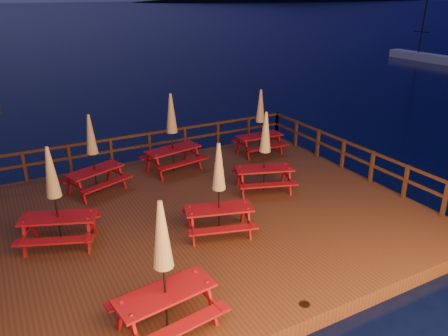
# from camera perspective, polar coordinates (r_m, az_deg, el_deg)

# --- Properties ---
(ground) EXTENTS (500.00, 500.00, 0.00)m
(ground) POSITION_cam_1_polar(r_m,az_deg,el_deg) (13.07, -2.29, -7.32)
(ground) COLOR black
(ground) RESTS_ON ground
(deck) EXTENTS (12.00, 10.00, 0.40)m
(deck) POSITION_cam_1_polar(r_m,az_deg,el_deg) (12.97, -2.31, -6.56)
(deck) COLOR #4C2918
(deck) RESTS_ON ground
(deck_piles) EXTENTS (11.44, 9.44, 1.40)m
(deck_piles) POSITION_cam_1_polar(r_m,az_deg,el_deg) (13.22, -2.27, -8.45)
(deck_piles) COLOR #381D12
(deck_piles) RESTS_ON ground
(railing) EXTENTS (11.80, 9.75, 1.10)m
(railing) POSITION_cam_1_polar(r_m,az_deg,el_deg) (14.02, -5.59, 0.02)
(railing) COLOR #381D12
(railing) RESTS_ON deck
(sailboat) EXTENTS (1.36, 7.17, 10.62)m
(sailboat) POSITION_cam_1_polar(r_m,az_deg,el_deg) (48.04, 24.45, 13.08)
(sailboat) COLOR white
(sailboat) RESTS_ON ground
(picnic_table_0) EXTENTS (2.13, 1.92, 2.55)m
(picnic_table_0) POSITION_cam_1_polar(r_m,az_deg,el_deg) (11.21, -0.68, -2.67)
(picnic_table_0) COLOR maroon
(picnic_table_0) RESTS_ON deck
(picnic_table_1) EXTENTS (1.83, 1.52, 2.56)m
(picnic_table_1) POSITION_cam_1_polar(r_m,az_deg,el_deg) (17.03, 4.73, 6.12)
(picnic_table_1) COLOR maroon
(picnic_table_1) RESTS_ON deck
(picnic_table_2) EXTENTS (2.23, 1.95, 2.81)m
(picnic_table_2) POSITION_cam_1_polar(r_m,az_deg,el_deg) (15.36, -6.80, 4.72)
(picnic_table_2) COLOR maroon
(picnic_table_2) RESTS_ON deck
(picnic_table_3) EXTENTS (2.23, 2.03, 2.62)m
(picnic_table_3) POSITION_cam_1_polar(r_m,az_deg,el_deg) (13.76, 5.35, 2.24)
(picnic_table_3) COLOR maroon
(picnic_table_3) RESTS_ON deck
(picnic_table_4) EXTENTS (2.21, 2.03, 2.57)m
(picnic_table_4) POSITION_cam_1_polar(r_m,az_deg,el_deg) (14.21, -16.78, 1.91)
(picnic_table_4) COLOR maroon
(picnic_table_4) RESTS_ON deck
(picnic_table_5) EXTENTS (2.09, 1.80, 2.72)m
(picnic_table_5) POSITION_cam_1_polar(r_m,az_deg,el_deg) (8.19, -7.89, -12.49)
(picnic_table_5) COLOR maroon
(picnic_table_5) RESTS_ON deck
(picnic_table_6) EXTENTS (2.29, 2.10, 2.65)m
(picnic_table_6) POSITION_cam_1_polar(r_m,az_deg,el_deg) (11.48, -21.27, -3.39)
(picnic_table_6) COLOR maroon
(picnic_table_6) RESTS_ON deck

